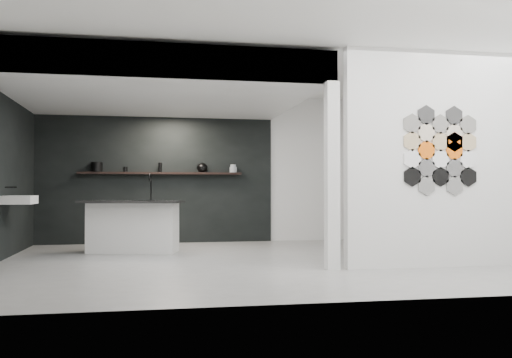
% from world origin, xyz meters
% --- Properties ---
extents(floor, '(7.00, 6.00, 0.01)m').
position_xyz_m(floor, '(0.00, 0.00, -0.01)').
color(floor, slate).
extents(partition_panel, '(2.45, 0.15, 2.80)m').
position_xyz_m(partition_panel, '(2.23, -1.00, 1.40)').
color(partition_panel, silver).
rests_on(partition_panel, floor).
extents(bay_clad_back, '(4.40, 0.04, 2.35)m').
position_xyz_m(bay_clad_back, '(-1.30, 2.97, 1.18)').
color(bay_clad_back, black).
rests_on(bay_clad_back, floor).
extents(bay_clad_left, '(0.04, 4.00, 2.35)m').
position_xyz_m(bay_clad_left, '(-3.47, 1.00, 1.18)').
color(bay_clad_left, black).
rests_on(bay_clad_left, floor).
extents(bulkhead, '(4.40, 4.00, 0.40)m').
position_xyz_m(bulkhead, '(-1.30, 1.00, 2.55)').
color(bulkhead, silver).
rests_on(bulkhead, corner_column).
extents(corner_column, '(0.16, 0.16, 2.35)m').
position_xyz_m(corner_column, '(0.82, -1.00, 1.18)').
color(corner_column, silver).
rests_on(corner_column, floor).
extents(fascia_beam, '(4.40, 0.16, 0.40)m').
position_xyz_m(fascia_beam, '(-1.30, -0.92, 2.55)').
color(fascia_beam, silver).
rests_on(fascia_beam, corner_column).
extents(wall_basin, '(0.40, 0.60, 0.12)m').
position_xyz_m(wall_basin, '(-3.24, 0.80, 0.85)').
color(wall_basin, silver).
rests_on(wall_basin, bay_clad_left).
extents(display_shelf, '(3.00, 0.15, 0.04)m').
position_xyz_m(display_shelf, '(-1.20, 2.87, 1.30)').
color(display_shelf, black).
rests_on(display_shelf, bay_clad_back).
extents(kitchen_island, '(1.68, 1.06, 1.26)m').
position_xyz_m(kitchen_island, '(-1.67, 1.42, 0.42)').
color(kitchen_island, silver).
rests_on(kitchen_island, floor).
extents(stockpot, '(0.26, 0.26, 0.17)m').
position_xyz_m(stockpot, '(-2.36, 2.87, 1.41)').
color(stockpot, black).
rests_on(stockpot, display_shelf).
extents(kettle, '(0.24, 0.24, 0.18)m').
position_xyz_m(kettle, '(-0.44, 2.87, 1.41)').
color(kettle, black).
rests_on(kettle, display_shelf).
extents(glass_bowl, '(0.14, 0.14, 0.10)m').
position_xyz_m(glass_bowl, '(0.15, 2.87, 1.37)').
color(glass_bowl, gray).
rests_on(glass_bowl, display_shelf).
extents(glass_vase, '(0.11, 0.11, 0.15)m').
position_xyz_m(glass_vase, '(0.15, 2.87, 1.40)').
color(glass_vase, gray).
rests_on(glass_vase, display_shelf).
extents(bottle_dark, '(0.09, 0.09, 0.17)m').
position_xyz_m(bottle_dark, '(-1.22, 2.87, 1.41)').
color(bottle_dark, black).
rests_on(bottle_dark, display_shelf).
extents(utensil_cup, '(0.09, 0.09, 0.09)m').
position_xyz_m(utensil_cup, '(-1.85, 2.87, 1.37)').
color(utensil_cup, black).
rests_on(utensil_cup, display_shelf).
extents(hex_tile_cluster, '(1.04, 0.02, 1.16)m').
position_xyz_m(hex_tile_cluster, '(2.26, -1.09, 1.50)').
color(hex_tile_cluster, black).
rests_on(hex_tile_cluster, partition_panel).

